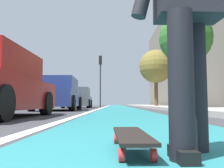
# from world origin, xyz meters

# --- Properties ---
(ground_plane) EXTENTS (80.00, 80.00, 0.00)m
(ground_plane) POSITION_xyz_m (10.00, 0.00, 0.00)
(ground_plane) COLOR #38383D
(bike_lane_paint) EXTENTS (56.00, 2.16, 0.00)m
(bike_lane_paint) POSITION_xyz_m (24.00, 0.00, 0.00)
(bike_lane_paint) COLOR #237075
(bike_lane_paint) RESTS_ON ground
(lane_stripe_white) EXTENTS (52.00, 0.16, 0.01)m
(lane_stripe_white) POSITION_xyz_m (20.00, 1.23, 0.00)
(lane_stripe_white) COLOR silver
(lane_stripe_white) RESTS_ON ground
(sidewalk_curb) EXTENTS (52.00, 3.20, 0.14)m
(sidewalk_curb) POSITION_xyz_m (18.00, -3.47, 0.07)
(sidewalk_curb) COLOR #9E9B93
(sidewalk_curb) RESTS_ON ground
(building_facade) EXTENTS (40.00, 1.20, 11.34)m
(building_facade) POSITION_xyz_m (22.00, -6.38, 5.67)
(building_facade) COLOR #6E655A
(building_facade) RESTS_ON ground
(skateboard) EXTENTS (0.85, 0.23, 0.11)m
(skateboard) POSITION_xyz_m (1.00, 0.20, 0.09)
(skateboard) COLOR red
(skateboard) RESTS_ON ground
(skater_person) EXTENTS (0.47, 0.72, 1.64)m
(skater_person) POSITION_xyz_m (0.85, -0.15, 0.94)
(skater_person) COLOR black
(skater_person) RESTS_ON ground
(parked_car_mid) EXTENTS (4.29, 2.00, 1.49)m
(parked_car_mid) POSITION_xyz_m (10.67, 2.93, 0.72)
(parked_car_mid) COLOR navy
(parked_car_mid) RESTS_ON ground
(parked_car_far) EXTENTS (4.20, 2.07, 1.46)m
(parked_car_far) POSITION_xyz_m (17.28, 3.02, 0.69)
(parked_car_far) COLOR #4C5156
(parked_car_far) RESTS_ON ground
(traffic_light) EXTENTS (0.33, 0.28, 4.72)m
(traffic_light) POSITION_xyz_m (21.69, 1.63, 3.23)
(traffic_light) COLOR #2D2D2D
(traffic_light) RESTS_ON ground
(street_tree_mid) EXTENTS (2.50, 2.50, 4.68)m
(street_tree_mid) POSITION_xyz_m (10.83, -3.07, 3.39)
(street_tree_mid) COLOR brown
(street_tree_mid) RESTS_ON ground
(street_tree_far) EXTENTS (2.74, 2.74, 4.73)m
(street_tree_far) POSITION_xyz_m (19.28, -3.07, 3.35)
(street_tree_far) COLOR brown
(street_tree_far) RESTS_ON ground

